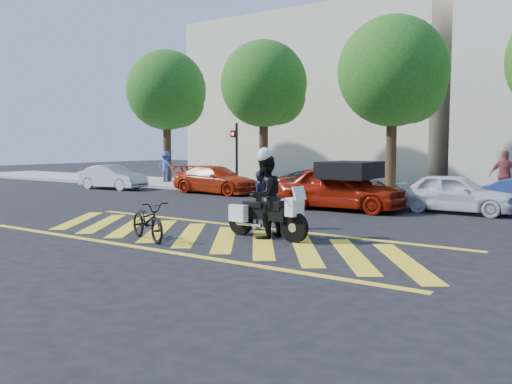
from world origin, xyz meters
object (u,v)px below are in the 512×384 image
Objects in this scene: red_convertible at (341,188)px; parked_far_left at (113,177)px; officer_moto at (265,197)px; parked_mid_left at (331,185)px; police_motorcycle at (265,215)px; parked_left at (216,180)px; parked_mid_right at (456,193)px; bicycle at (148,221)px; officer_bike at (262,200)px.

parked_far_left is (-13.10, 1.19, -0.16)m from red_convertible.
parked_mid_left is at bearing -158.01° from officer_moto.
parked_left reaches higher than police_motorcycle.
parked_mid_left is at bearing 112.10° from police_motorcycle.
parked_mid_left is at bearing -90.69° from parked_far_left.
parked_mid_right is at bearing -92.95° from parked_left.
parked_left is at bearing -85.10° from parked_far_left.
officer_moto reaches higher than bicycle.
officer_moto reaches higher than parked_far_left.
officer_bike is 0.41× the size of parked_mid_right.
officer_bike is 0.77× the size of officer_moto.
red_convertible is 1.22× the size of parked_far_left.
parked_mid_left reaches higher than bicycle.
parked_mid_left is at bearing 79.15° from parked_mid_right.
bicycle is 15.00m from parked_far_left.
police_motorcycle is at bearing 108.00° from officer_moto.
officer_moto is at bearing -27.48° from bicycle.
bicycle is 0.41× the size of parked_left.
parked_far_left is at bearing 82.88° from red_convertible.
bicycle is at bearing -146.74° from parked_left.
red_convertible is 0.95× the size of parked_mid_left.
parked_mid_left is (11.53, 1.14, 0.05)m from parked_far_left.
parked_mid_left is (5.83, 0.01, 0.02)m from parked_left.
officer_bike reaches higher than parked_far_left.
parked_mid_right reaches higher than parked_left.
parked_mid_right is (4.58, 9.31, 0.18)m from bicycle.
parked_far_left is (-13.18, 6.14, -0.18)m from officer_bike.
parked_mid_left reaches higher than parked_far_left.
officer_moto is (-0.02, -0.00, 0.44)m from police_motorcycle.
parked_mid_right is (3.34, 6.36, -0.13)m from officer_bike.
officer_moto is 6.17m from red_convertible.
officer_moto is 15.82m from parked_far_left.
officer_moto is (0.86, -1.15, 0.23)m from officer_bike.
bicycle is at bearing 153.32° from parked_mid_right.
bicycle is 0.88× the size of officer_moto.
officer_moto is at bearing -133.41° from parked_left.
parked_left is at bearing 140.21° from police_motorcycle.
bicycle is 7.98m from red_convertible.
officer_bike is 0.88× the size of bicycle.
parked_far_left is 16.52m from parked_mid_right.
officer_bike is at bearing -121.32° from parked_far_left.
officer_moto is 0.46× the size of red_convertible.
parked_far_left is (-14.04, 7.28, -0.41)m from officer_moto.
bicycle is 0.40× the size of red_convertible.
bicycle is at bearing -44.12° from officer_moto.
police_motorcycle is at bearing -123.72° from parked_far_left.
officer_moto reaches higher than parked_left.
police_motorcycle is 15.83m from parked_far_left.
red_convertible is at bearing -165.83° from officer_moto.
parked_far_left is (-11.93, 9.08, 0.13)m from bicycle.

